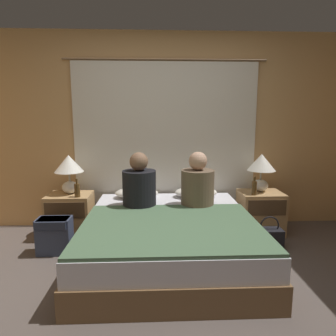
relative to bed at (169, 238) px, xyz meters
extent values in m
plane|color=#564C47|center=(0.00, -0.66, -0.22)|extent=(16.00, 16.00, 0.00)
cube|color=tan|center=(0.00, 1.08, 1.03)|extent=(4.91, 0.06, 2.50)
cube|color=silver|center=(0.00, 1.01, 0.84)|extent=(2.35, 0.02, 2.12)
cylinder|color=brown|center=(0.00, 1.01, 1.92)|extent=(2.55, 0.02, 0.02)
cube|color=brown|center=(0.00, 0.00, -0.10)|extent=(1.68, 1.92, 0.24)
cube|color=silver|center=(0.00, 0.00, 0.12)|extent=(1.64, 1.88, 0.21)
cube|color=tan|center=(-1.17, 0.67, 0.04)|extent=(0.52, 0.41, 0.52)
cube|color=#4C3823|center=(-1.17, 0.46, 0.17)|extent=(0.46, 0.02, 0.19)
cube|color=tan|center=(1.17, 0.67, 0.04)|extent=(0.52, 0.41, 0.52)
cube|color=#4C3823|center=(1.17, 0.46, 0.17)|extent=(0.46, 0.02, 0.19)
ellipsoid|color=silver|center=(-1.17, 0.72, 0.37)|extent=(0.19, 0.19, 0.15)
cylinder|color=#B2A893|center=(-1.17, 0.72, 0.51)|extent=(0.02, 0.02, 0.11)
cone|color=white|center=(-1.17, 0.72, 0.67)|extent=(0.34, 0.34, 0.20)
ellipsoid|color=silver|center=(1.17, 0.72, 0.37)|extent=(0.19, 0.19, 0.15)
cylinder|color=#B2A893|center=(1.17, 0.72, 0.51)|extent=(0.02, 0.02, 0.11)
cone|color=white|center=(1.17, 0.72, 0.67)|extent=(0.34, 0.34, 0.20)
ellipsoid|color=silver|center=(-0.37, 0.75, 0.29)|extent=(0.53, 0.34, 0.12)
ellipsoid|color=silver|center=(0.37, 0.75, 0.29)|extent=(0.53, 0.34, 0.12)
cube|color=#4C6B4C|center=(0.00, -0.30, 0.24)|extent=(1.62, 1.25, 0.03)
cylinder|color=black|center=(-0.32, 0.36, 0.43)|extent=(0.37, 0.37, 0.41)
sphere|color=#846047|center=(-0.32, 0.36, 0.74)|extent=(0.20, 0.20, 0.20)
cylinder|color=brown|center=(0.33, 0.36, 0.43)|extent=(0.37, 0.37, 0.41)
sphere|color=tan|center=(0.33, 0.36, 0.74)|extent=(0.20, 0.20, 0.20)
cylinder|color=#513819|center=(-1.04, 0.54, 0.38)|extent=(0.07, 0.07, 0.16)
cylinder|color=#513819|center=(-1.04, 0.54, 0.49)|extent=(0.02, 0.02, 0.06)
cylinder|color=#513819|center=(1.04, 0.54, 0.38)|extent=(0.06, 0.06, 0.16)
cylinder|color=#513819|center=(1.04, 0.54, 0.49)|extent=(0.02, 0.02, 0.06)
cube|color=#333D56|center=(-1.21, 0.20, -0.03)|extent=(0.35, 0.21, 0.38)
cube|color=#283045|center=(-1.21, 0.17, 0.12)|extent=(0.31, 0.22, 0.08)
cube|color=black|center=(1.13, 0.23, -0.12)|extent=(0.29, 0.18, 0.21)
torus|color=black|center=(1.13, 0.23, 0.03)|extent=(0.22, 0.02, 0.22)
camera|label=1|loc=(-0.14, -2.87, 1.21)|focal=32.00mm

